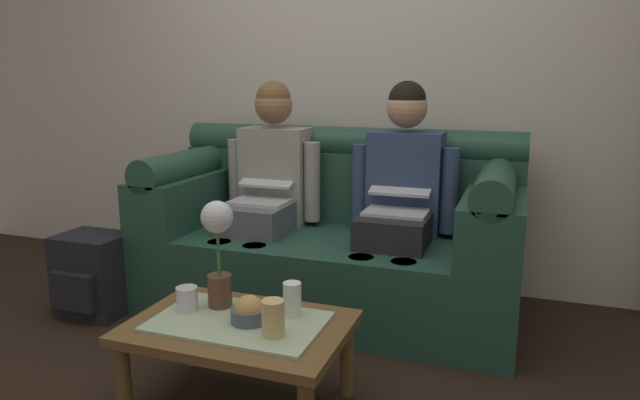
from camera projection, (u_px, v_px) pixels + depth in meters
back_wall_patterned at (361, 41)px, 3.34m from camera, size 6.00×0.12×2.90m
couch at (332, 239)px, 3.07m from camera, size 1.96×0.88×0.96m
person_left at (268, 184)px, 3.14m from camera, size 0.56×0.67×1.22m
person_right at (401, 193)px, 2.89m from camera, size 0.56×0.67×1.22m
coffee_table at (239, 334)px, 2.09m from camera, size 0.81×0.55×0.36m
flower_vase at (218, 245)px, 2.16m from camera, size 0.12×0.12×0.42m
snack_bowl at (249, 312)px, 2.06m from camera, size 0.14×0.14×0.11m
cup_near_left at (292, 299)px, 2.11m from camera, size 0.07×0.07×0.13m
cup_near_right at (187, 298)px, 2.17m from camera, size 0.08×0.08×0.09m
cup_far_center at (273, 318)px, 1.95m from camera, size 0.08×0.08×0.13m
backpack_left at (93, 275)px, 2.99m from camera, size 0.35×0.32×0.43m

